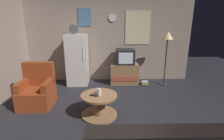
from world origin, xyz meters
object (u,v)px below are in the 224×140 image
at_px(remote_control, 94,96).
at_px(book_stack, 145,83).
at_px(standing_lamp, 168,40).
at_px(wine_glass, 99,92).
at_px(mug_ceramic_white, 99,92).
at_px(fridge, 78,60).
at_px(crt_tv, 125,57).
at_px(tv_stand, 124,73).
at_px(coffee_table, 99,105).
at_px(armchair, 37,91).

distance_m(remote_control, book_stack, 2.30).
xyz_separation_m(standing_lamp, wine_glass, (-1.87, -1.77, -0.82)).
height_order(standing_lamp, mug_ceramic_white, standing_lamp).
relative_size(fridge, crt_tv, 3.28).
bearing_deg(tv_stand, mug_ceramic_white, -110.05).
bearing_deg(tv_stand, wine_glass, -108.96).
bearing_deg(book_stack, standing_lamp, 0.13).
height_order(tv_stand, remote_control, tv_stand).
bearing_deg(crt_tv, mug_ceramic_white, -110.48).
relative_size(mug_ceramic_white, book_stack, 0.46).
height_order(crt_tv, mug_ceramic_white, crt_tv).
xyz_separation_m(fridge, standing_lamp, (2.60, -0.16, 0.60)).
xyz_separation_m(coffee_table, mug_ceramic_white, (0.00, 0.04, 0.28)).
relative_size(tv_stand, coffee_table, 1.17).
bearing_deg(standing_lamp, mug_ceramic_white, -138.27).
xyz_separation_m(standing_lamp, book_stack, (-0.58, -0.00, -1.31)).
bearing_deg(coffee_table, remote_control, -147.63).
height_order(fridge, crt_tv, fridge).
xyz_separation_m(crt_tv, armchair, (-2.11, -1.40, -0.50)).
distance_m(wine_glass, mug_ceramic_white, 0.10).
xyz_separation_m(crt_tv, coffee_table, (-0.70, -1.90, -0.61)).
distance_m(armchair, book_stack, 2.98).
bearing_deg(standing_lamp, remote_control, -138.01).
bearing_deg(fridge, remote_control, -72.02).
distance_m(coffee_table, armchair, 1.51).
bearing_deg(tv_stand, standing_lamp, -8.97).
bearing_deg(armchair, standing_lamp, 20.13).
xyz_separation_m(mug_ceramic_white, armchair, (-1.42, 0.47, -0.17)).
distance_m(tv_stand, wine_glass, 2.08).
bearing_deg(book_stack, remote_control, -128.15).
xyz_separation_m(tv_stand, mug_ceramic_white, (-0.68, -1.86, 0.20)).
bearing_deg(tv_stand, armchair, -146.35).
distance_m(coffee_table, remote_control, 0.27).
height_order(coffee_table, wine_glass, wine_glass).
distance_m(standing_lamp, armchair, 3.65).
bearing_deg(wine_glass, mug_ceramic_white, 93.88).
bearing_deg(crt_tv, wine_glass, -109.37).
height_order(tv_stand, armchair, armchair).
xyz_separation_m(armchair, book_stack, (2.72, 1.21, -0.28)).
distance_m(wine_glass, book_stack, 2.24).
xyz_separation_m(tv_stand, remote_control, (-0.78, -1.97, 0.16)).
bearing_deg(armchair, mug_ceramic_white, -18.19).
relative_size(coffee_table, armchair, 0.75).
relative_size(tv_stand, remote_control, 5.60).
height_order(fridge, book_stack, fridge).
xyz_separation_m(crt_tv, standing_lamp, (1.18, -0.19, 0.52)).
bearing_deg(remote_control, coffee_table, 54.48).
xyz_separation_m(tv_stand, standing_lamp, (1.20, -0.19, 1.05)).
relative_size(fridge, tv_stand, 2.11).
xyz_separation_m(tv_stand, book_stack, (0.62, -0.19, -0.25)).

